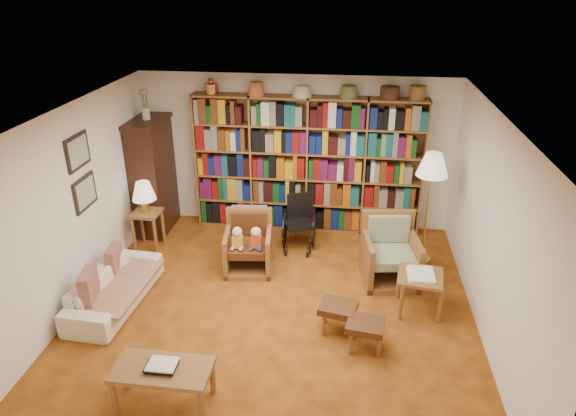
% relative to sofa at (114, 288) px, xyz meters
% --- Properties ---
extents(floor, '(5.00, 5.00, 0.00)m').
position_rel_sofa_xyz_m(floor, '(2.05, 0.15, -0.24)').
color(floor, '#A85919').
rests_on(floor, ground).
extents(ceiling, '(5.00, 5.00, 0.00)m').
position_rel_sofa_xyz_m(ceiling, '(2.05, 0.15, 2.26)').
color(ceiling, white).
rests_on(ceiling, wall_back).
extents(wall_back, '(5.00, 0.00, 5.00)m').
position_rel_sofa_xyz_m(wall_back, '(2.05, 2.65, 1.01)').
color(wall_back, white).
rests_on(wall_back, floor).
extents(wall_front, '(5.00, 0.00, 5.00)m').
position_rel_sofa_xyz_m(wall_front, '(2.05, -2.35, 1.01)').
color(wall_front, white).
rests_on(wall_front, floor).
extents(wall_left, '(0.00, 5.00, 5.00)m').
position_rel_sofa_xyz_m(wall_left, '(-0.45, 0.15, 1.01)').
color(wall_left, white).
rests_on(wall_left, floor).
extents(wall_right, '(0.00, 5.00, 5.00)m').
position_rel_sofa_xyz_m(wall_right, '(4.55, 0.15, 1.01)').
color(wall_right, white).
rests_on(wall_right, floor).
extents(bookshelf, '(3.60, 0.30, 2.42)m').
position_rel_sofa_xyz_m(bookshelf, '(2.25, 2.48, 0.93)').
color(bookshelf, '#8F5F2C').
rests_on(bookshelf, floor).
extents(curio_cabinet, '(0.50, 0.95, 2.40)m').
position_rel_sofa_xyz_m(curio_cabinet, '(-0.20, 2.15, 0.72)').
color(curio_cabinet, '#32180D').
rests_on(curio_cabinet, floor).
extents(framed_pictures, '(0.03, 0.52, 0.97)m').
position_rel_sofa_xyz_m(framed_pictures, '(-0.43, 0.45, 1.39)').
color(framed_pictures, black).
rests_on(framed_pictures, wall_left).
extents(sofa, '(1.65, 0.73, 0.47)m').
position_rel_sofa_xyz_m(sofa, '(0.00, 0.00, 0.00)').
color(sofa, silver).
rests_on(sofa, floor).
extents(sofa_throw, '(0.79, 1.37, 0.04)m').
position_rel_sofa_xyz_m(sofa_throw, '(0.05, -0.00, 0.06)').
color(sofa_throw, '#C7BA91').
rests_on(sofa_throw, sofa).
extents(cushion_left, '(0.15, 0.38, 0.37)m').
position_rel_sofa_xyz_m(cushion_left, '(-0.13, 0.35, 0.21)').
color(cushion_left, maroon).
rests_on(cushion_left, sofa).
extents(cushion_right, '(0.21, 0.43, 0.42)m').
position_rel_sofa_xyz_m(cushion_right, '(-0.13, -0.35, 0.21)').
color(cushion_right, maroon).
rests_on(cushion_right, sofa).
extents(side_table_lamp, '(0.43, 0.43, 0.61)m').
position_rel_sofa_xyz_m(side_table_lamp, '(-0.10, 1.47, 0.22)').
color(side_table_lamp, '#8F5F2C').
rests_on(side_table_lamp, floor).
extents(table_lamp, '(0.36, 0.36, 0.49)m').
position_rel_sofa_xyz_m(table_lamp, '(-0.10, 1.47, 0.71)').
color(table_lamp, gold).
rests_on(table_lamp, side_table_lamp).
extents(armchair_leather, '(0.74, 0.77, 0.85)m').
position_rel_sofa_xyz_m(armchair_leather, '(1.54, 1.13, 0.11)').
color(armchair_leather, '#8F5F2C').
rests_on(armchair_leather, floor).
extents(armchair_sage, '(0.84, 0.86, 0.91)m').
position_rel_sofa_xyz_m(armchair_sage, '(3.54, 1.09, 0.11)').
color(armchair_sage, '#8F5F2C').
rests_on(armchair_sage, floor).
extents(wheelchair, '(0.53, 0.67, 0.84)m').
position_rel_sofa_xyz_m(wheelchair, '(2.19, 1.83, 0.15)').
color(wheelchair, black).
rests_on(wheelchair, floor).
extents(floor_lamp, '(0.44, 0.44, 1.67)m').
position_rel_sofa_xyz_m(floor_lamp, '(4.05, 1.61, 1.21)').
color(floor_lamp, gold).
rests_on(floor_lamp, floor).
extents(side_table_papers, '(0.61, 0.61, 0.55)m').
position_rel_sofa_xyz_m(side_table_papers, '(3.85, 0.33, 0.21)').
color(side_table_papers, '#8F5F2C').
rests_on(side_table_papers, floor).
extents(footstool_a, '(0.49, 0.44, 0.36)m').
position_rel_sofa_xyz_m(footstool_a, '(2.86, -0.19, 0.06)').
color(footstool_a, '#553216').
rests_on(footstool_a, floor).
extents(footstool_b, '(0.46, 0.41, 0.35)m').
position_rel_sofa_xyz_m(footstool_b, '(3.18, -0.48, 0.05)').
color(footstool_b, '#553216').
rests_on(footstool_b, floor).
extents(coffee_table, '(0.96, 0.49, 0.50)m').
position_rel_sofa_xyz_m(coffee_table, '(1.21, -1.55, 0.15)').
color(coffee_table, '#8F5F2C').
rests_on(coffee_table, floor).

